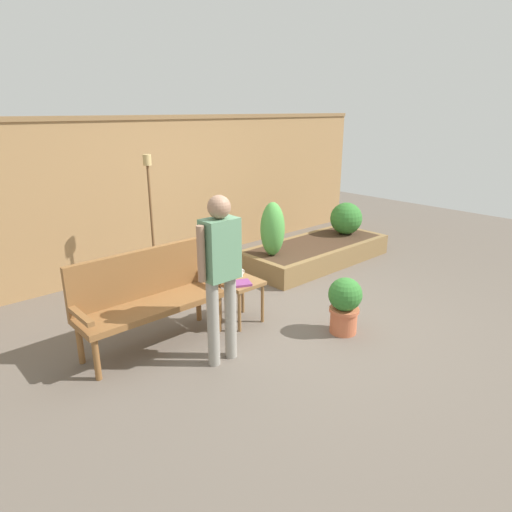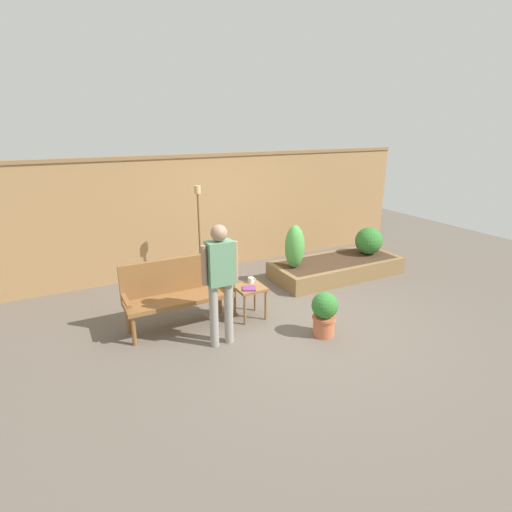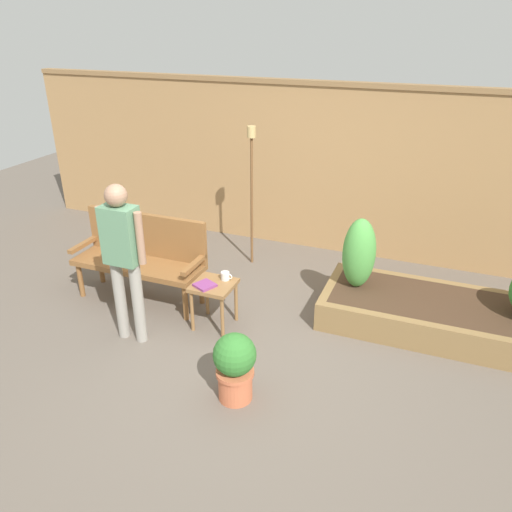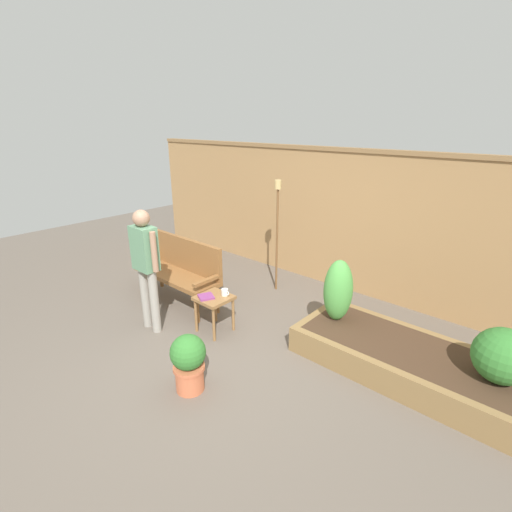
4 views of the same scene
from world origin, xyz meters
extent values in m
plane|color=#60564C|center=(0.00, 0.00, 0.00)|extent=(14.00, 14.00, 0.00)
cube|color=#A37A4C|center=(0.00, 2.60, 1.05)|extent=(8.40, 0.10, 2.10)
cube|color=olive|center=(0.00, 2.60, 2.13)|extent=(8.40, 0.14, 0.06)
cylinder|color=brown|center=(-0.73, 0.67, 0.20)|extent=(0.06, 0.06, 0.40)
cylinder|color=brown|center=(-0.73, 0.31, 0.20)|extent=(0.06, 0.06, 0.40)
cylinder|color=brown|center=(-2.05, 0.67, 0.20)|extent=(0.06, 0.06, 0.40)
cylinder|color=brown|center=(-2.05, 0.31, 0.20)|extent=(0.06, 0.06, 0.40)
cube|color=brown|center=(-1.39, 0.49, 0.43)|extent=(1.44, 0.48, 0.06)
cube|color=brown|center=(-1.39, 0.70, 0.70)|extent=(1.44, 0.06, 0.48)
cube|color=brown|center=(-2.08, 0.49, 0.56)|extent=(0.06, 0.48, 0.04)
cube|color=brown|center=(-0.70, 0.49, 0.56)|extent=(0.06, 0.48, 0.04)
cylinder|color=olive|center=(-0.24, 0.49, 0.22)|extent=(0.04, 0.04, 0.44)
cylinder|color=olive|center=(-0.24, 0.16, 0.22)|extent=(0.04, 0.04, 0.44)
cylinder|color=olive|center=(-0.57, 0.49, 0.22)|extent=(0.04, 0.04, 0.44)
cylinder|color=olive|center=(-0.57, 0.16, 0.22)|extent=(0.04, 0.04, 0.44)
cube|color=olive|center=(-0.41, 0.33, 0.46)|extent=(0.40, 0.40, 0.04)
cylinder|color=silver|center=(-0.33, 0.45, 0.52)|extent=(0.09, 0.09, 0.08)
torus|color=silver|center=(-0.28, 0.45, 0.52)|extent=(0.06, 0.01, 0.06)
cube|color=#7F3875|center=(-0.46, 0.25, 0.49)|extent=(0.24, 0.24, 0.02)
cylinder|color=#C66642|center=(0.22, -0.58, 0.12)|extent=(0.28, 0.28, 0.24)
cylinder|color=#C66642|center=(0.22, -0.58, 0.26)|extent=(0.31, 0.31, 0.04)
sphere|color=#33752D|center=(0.22, -0.58, 0.43)|extent=(0.35, 0.35, 0.35)
cube|color=olive|center=(1.75, 0.65, 0.15)|extent=(2.40, 0.09, 0.30)
cube|color=olive|center=(1.75, 1.56, 0.15)|extent=(2.40, 0.09, 0.30)
cube|color=olive|center=(0.60, 1.10, 0.15)|extent=(0.09, 0.82, 0.30)
cube|color=olive|center=(2.91, 1.10, 0.15)|extent=(0.09, 0.82, 0.30)
cube|color=#422D1E|center=(1.75, 1.10, 0.15)|extent=(2.22, 0.82, 0.30)
cylinder|color=brown|center=(0.85, 1.13, 0.33)|extent=(0.04, 0.04, 0.06)
ellipsoid|color=#4C9942|center=(0.85, 1.13, 0.67)|extent=(0.33, 0.33, 0.75)
cylinder|color=brown|center=(2.52, 1.13, 0.33)|extent=(0.04, 0.04, 0.06)
sphere|color=#33752D|center=(2.52, 1.13, 0.56)|extent=(0.51, 0.51, 0.51)
cylinder|color=brown|center=(-0.60, 1.81, 0.80)|extent=(0.03, 0.03, 1.59)
cylinder|color=tan|center=(-0.60, 1.81, 1.66)|extent=(0.10, 0.10, 0.13)
cylinder|color=gray|center=(-0.95, -0.17, 0.41)|extent=(0.11, 0.11, 0.82)
cylinder|color=gray|center=(-1.15, -0.17, 0.41)|extent=(0.11, 0.11, 0.82)
cube|color=#5B8966|center=(-1.05, -0.17, 1.09)|extent=(0.32, 0.20, 0.54)
cylinder|color=#9E755B|center=(-0.85, -0.17, 1.09)|extent=(0.07, 0.07, 0.49)
cylinder|color=#9E755B|center=(-1.25, -0.17, 1.09)|extent=(0.07, 0.07, 0.49)
sphere|color=#9E755B|center=(-1.05, -0.17, 1.46)|extent=(0.20, 0.20, 0.20)
camera|label=1|loc=(-3.29, -3.08, 2.24)|focal=31.29mm
camera|label=2|loc=(-2.78, -4.41, 2.68)|focal=28.40mm
camera|label=3|loc=(1.57, -3.53, 2.84)|focal=35.21mm
camera|label=4|loc=(2.73, -2.43, 2.53)|focal=26.12mm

